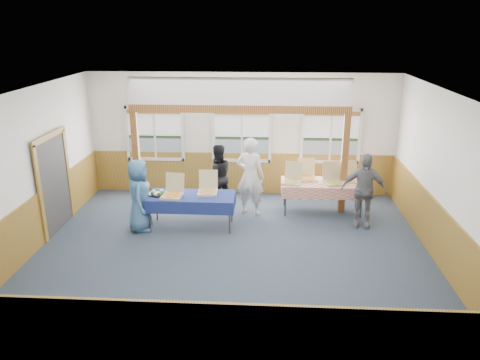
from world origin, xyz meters
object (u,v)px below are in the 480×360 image
at_px(table_left, 191,197).
at_px(woman_black, 218,176).
at_px(table_right, 323,184).
at_px(man_blue, 139,195).
at_px(woman_white, 250,176).
at_px(person_grey, 363,190).

bearing_deg(table_left, woman_black, 91.93).
bearing_deg(table_right, man_blue, -162.06).
xyz_separation_m(table_left, woman_black, (0.45, 1.27, 0.09)).
relative_size(table_right, man_blue, 1.21).
relative_size(woman_white, man_blue, 1.17).
relative_size(table_right, woman_black, 1.23).
relative_size(table_left, woman_black, 1.32).
height_order(table_left, woman_white, woman_white).
distance_m(table_left, man_blue, 1.13).
xyz_separation_m(table_right, man_blue, (-4.11, -1.29, 0.11)).
height_order(woman_black, man_blue, man_blue).
distance_m(man_blue, person_grey, 4.95).
bearing_deg(table_right, table_left, -159.90).
distance_m(woman_black, man_blue, 2.16).
bearing_deg(woman_white, man_blue, 40.65).
bearing_deg(table_right, woman_black, 176.12).
distance_m(table_right, man_blue, 4.31).
relative_size(table_right, person_grey, 1.15).
xyz_separation_m(woman_black, man_blue, (-1.56, -1.49, 0.01)).
height_order(table_left, woman_black, woman_black).
xyz_separation_m(table_right, person_grey, (0.81, -0.79, 0.15)).
distance_m(woman_white, man_blue, 2.61).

